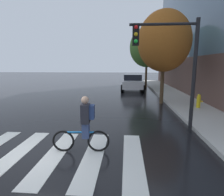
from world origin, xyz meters
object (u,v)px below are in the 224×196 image
fire_hydrant (199,101)px  street_tree_near (164,41)px  street_tree_mid (147,47)px  sedan_mid (133,82)px  cyclist (85,125)px  traffic_light_near (172,57)px

fire_hydrant → street_tree_near: bearing=134.7°
street_tree_near → street_tree_mid: size_ratio=0.92×
sedan_mid → street_tree_mid: (1.52, 1.72, 3.59)m
cyclist → traffic_light_near: size_ratio=0.41×
street_tree_near → fire_hydrant: bearing=-45.3°
traffic_light_near → street_tree_near: (0.73, 5.50, 1.20)m
cyclist → fire_hydrant: size_ratio=2.19×
sedan_mid → fire_hydrant: bearing=-67.1°
traffic_light_near → street_tree_near: street_tree_near is taller
sedan_mid → street_tree_near: street_tree_near is taller
fire_hydrant → street_tree_near: street_tree_near is taller
sedan_mid → street_tree_mid: 4.26m
fire_hydrant → street_tree_mid: size_ratio=0.12×
street_tree_mid → cyclist: bearing=-102.2°
fire_hydrant → street_tree_near: (-1.77, 1.79, 3.53)m
cyclist → fire_hydrant: (5.36, 5.63, -0.31)m
traffic_light_near → street_tree_mid: 13.84m
sedan_mid → cyclist: 14.06m
sedan_mid → traffic_light_near: size_ratio=1.15×
sedan_mid → cyclist: bearing=-97.6°
sedan_mid → cyclist: (-1.85, -13.93, -0.01)m
cyclist → street_tree_near: (3.59, 7.42, 3.22)m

